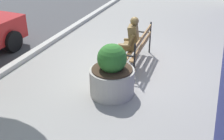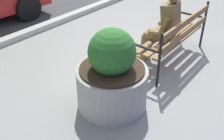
% 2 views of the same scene
% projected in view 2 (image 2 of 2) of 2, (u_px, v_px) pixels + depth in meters
% --- Properties ---
extents(ground_plane, '(80.00, 80.00, 0.00)m').
position_uv_depth(ground_plane, '(158.00, 65.00, 5.00)').
color(ground_plane, gray).
extents(curb_stone, '(60.00, 0.20, 0.12)m').
position_uv_depth(curb_stone, '(55.00, 22.00, 6.54)').
color(curb_stone, '#B2AFA8').
rests_on(curb_stone, ground).
extents(park_bench, '(1.82, 0.60, 0.95)m').
position_uv_depth(park_bench, '(176.00, 35.00, 4.82)').
color(park_bench, olive).
rests_on(park_bench, ground).
extents(bronze_statue_seated, '(0.60, 0.83, 1.37)m').
position_uv_depth(bronze_statue_seated, '(162.00, 28.00, 4.77)').
color(bronze_statue_seated, brown).
rests_on(bronze_statue_seated, ground).
extents(concrete_planter, '(1.01, 1.01, 1.21)m').
position_uv_depth(concrete_planter, '(112.00, 77.00, 3.81)').
color(concrete_planter, '#A8A399').
rests_on(concrete_planter, ground).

